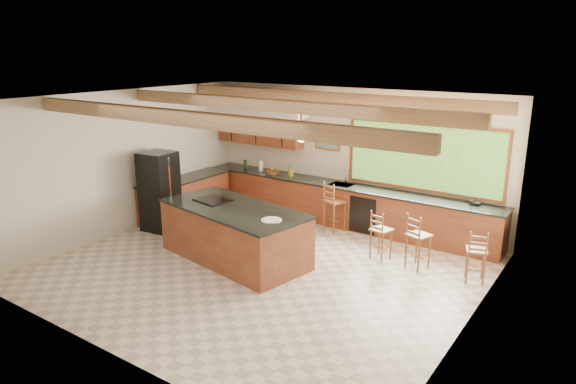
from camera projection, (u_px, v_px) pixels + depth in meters
The scene contains 9 objects.
ground at pixel (262, 268), 9.24m from camera, with size 7.20×7.20×0.00m, color beige.
room_shell at pixel (275, 140), 9.25m from camera, with size 7.27×6.54×3.02m.
counter_run at pixel (300, 202), 11.56m from camera, with size 7.12×3.10×1.23m.
island at pixel (234, 233), 9.52m from camera, with size 3.08×1.84×1.03m.
refrigerator at pixel (160, 191), 10.99m from camera, with size 0.73×0.71×1.71m.
bar_stool_a at pixel (333, 202), 10.91m from camera, with size 0.50×0.50×1.10m.
bar_stool_b at pixel (380, 231), 9.47m from camera, with size 0.41×0.41×0.95m.
bar_stool_c at pixel (418, 237), 9.06m from camera, with size 0.46×0.46×1.02m.
bar_stool_d at pixel (476, 252), 8.53m from camera, with size 0.42×0.42×0.93m.
Camera 1 is at (5.21, -6.77, 3.82)m, focal length 32.00 mm.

